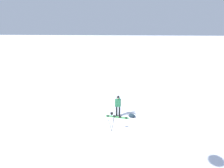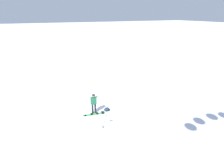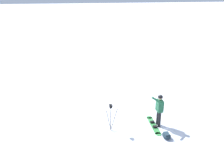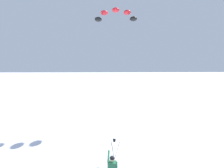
{
  "view_description": "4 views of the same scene",
  "coord_description": "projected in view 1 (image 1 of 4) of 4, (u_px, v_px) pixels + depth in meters",
  "views": [
    {
      "loc": [
        -13.12,
        -1.23,
        6.57
      ],
      "look_at": [
        -2.64,
        -0.18,
        3.54
      ],
      "focal_mm": 31.85,
      "sensor_mm": 36.0,
      "label": 1
    },
    {
      "loc": [
        -12.13,
        4.33,
        7.48
      ],
      "look_at": [
        -2.76,
        -0.16,
        3.66
      ],
      "focal_mm": 31.16,
      "sensor_mm": 36.0,
      "label": 2
    },
    {
      "loc": [
        -4.04,
        -9.02,
        6.03
      ],
      "look_at": [
        -1.56,
        -0.29,
        2.44
      ],
      "focal_mm": 36.83,
      "sensor_mm": 36.0,
      "label": 3
    },
    {
      "loc": [
        7.6,
        -0.64,
        5.61
      ],
      "look_at": [
        -3.5,
        -0.08,
        4.4
      ],
      "focal_mm": 25.95,
      "sensor_mm": 36.0,
      "label": 4
    }
  ],
  "objects": [
    {
      "name": "snowboard",
      "position": [
        117.0,
        117.0,
        15.01
      ],
      "size": [
        0.52,
        1.79,
        0.1
      ],
      "color": "#3F994C",
      "rests_on": "ground_plane"
    },
    {
      "name": "ground_plane",
      "position": [
        113.0,
        120.0,
        14.48
      ],
      "size": [
        300.0,
        300.0,
        0.0
      ],
      "primitive_type": "plane",
      "color": "white"
    },
    {
      "name": "gear_bag_large",
      "position": [
        132.0,
        116.0,
        14.96
      ],
      "size": [
        0.4,
        0.53,
        0.25
      ],
      "color": "#192833",
      "rests_on": "ground_plane"
    },
    {
      "name": "snowboarder",
      "position": [
        118.0,
        104.0,
        14.93
      ],
      "size": [
        0.67,
        0.47,
        1.67
      ],
      "color": "black",
      "rests_on": "ground_plane"
    },
    {
      "name": "camera_tripod",
      "position": [
        112.0,
        118.0,
        12.74
      ],
      "size": [
        0.56,
        0.53,
        1.33
      ],
      "color": "#262628",
      "rests_on": "ground_plane"
    }
  ]
}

